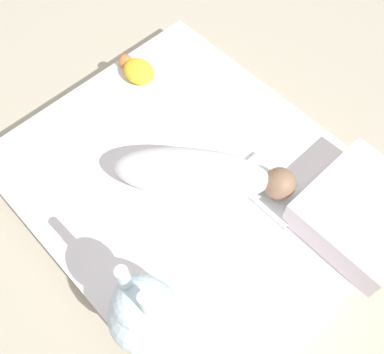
{
  "coord_description": "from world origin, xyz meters",
  "views": [
    {
      "loc": [
        -0.55,
        0.52,
        1.5
      ],
      "look_at": [
        -0.01,
        0.01,
        0.18
      ],
      "focal_mm": 42.0,
      "sensor_mm": 36.0,
      "label": 1
    }
  ],
  "objects_px": {
    "pillow": "(363,213)",
    "turtle_plush": "(137,70)",
    "bunny_plush": "(144,312)",
    "swaddled_baby": "(198,175)"
  },
  "relations": [
    {
      "from": "bunny_plush",
      "to": "turtle_plush",
      "type": "bearing_deg",
      "value": -38.18
    },
    {
      "from": "turtle_plush",
      "to": "pillow",
      "type": "bearing_deg",
      "value": -172.87
    },
    {
      "from": "swaddled_baby",
      "to": "turtle_plush",
      "type": "distance_m",
      "value": 0.56
    },
    {
      "from": "pillow",
      "to": "bunny_plush",
      "type": "distance_m",
      "value": 0.76
    },
    {
      "from": "pillow",
      "to": "turtle_plush",
      "type": "distance_m",
      "value": 0.99
    },
    {
      "from": "bunny_plush",
      "to": "turtle_plush",
      "type": "distance_m",
      "value": 0.97
    },
    {
      "from": "swaddled_baby",
      "to": "turtle_plush",
      "type": "xyz_separation_m",
      "value": [
        0.53,
        -0.17,
        -0.05
      ]
    },
    {
      "from": "swaddled_baby",
      "to": "turtle_plush",
      "type": "bearing_deg",
      "value": 121.38
    },
    {
      "from": "pillow",
      "to": "swaddled_baby",
      "type": "bearing_deg",
      "value": 33.26
    },
    {
      "from": "pillow",
      "to": "turtle_plush",
      "type": "height_order",
      "value": "pillow"
    }
  ]
}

